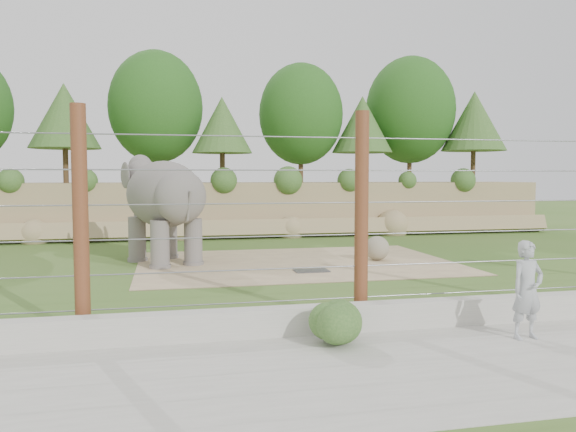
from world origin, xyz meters
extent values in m
plane|color=#3E6822|center=(0.00, 0.00, 0.00)|extent=(90.00, 90.00, 0.00)
cube|color=#9A8761|center=(0.00, 13.00, 1.25)|extent=(30.00, 4.00, 2.50)
cube|color=#9A8761|center=(0.00, 10.70, 0.35)|extent=(30.00, 1.37, 1.07)
cylinder|color=#3F2B19|center=(-8.00, 12.50, 3.29)|extent=(0.24, 0.24, 1.58)
sphere|color=#214B17|center=(-8.00, 12.50, 5.42)|extent=(3.60, 3.60, 3.60)
cylinder|color=#3F2B19|center=(-4.00, 13.00, 3.46)|extent=(0.24, 0.24, 1.92)
sphere|color=#214B17|center=(-4.00, 13.00, 6.07)|extent=(4.40, 4.40, 4.40)
cylinder|color=#3F2B19|center=(-1.00, 11.80, 3.20)|extent=(0.24, 0.24, 1.40)
sphere|color=#214B17|center=(-1.00, 11.80, 5.10)|extent=(3.20, 3.20, 3.20)
cylinder|color=#3F2B19|center=(3.00, 12.80, 3.41)|extent=(0.24, 0.24, 1.82)
sphere|color=#214B17|center=(3.00, 12.80, 5.88)|extent=(4.16, 4.16, 4.16)
cylinder|color=#3F2B19|center=(6.00, 12.20, 3.25)|extent=(0.24, 0.24, 1.50)
sphere|color=#214B17|center=(6.00, 12.20, 5.29)|extent=(3.44, 3.44, 3.44)
cylinder|color=#3F2B19|center=(9.00, 13.20, 3.51)|extent=(0.24, 0.24, 2.03)
sphere|color=#214B17|center=(9.00, 13.20, 6.27)|extent=(4.64, 4.64, 4.64)
cylinder|color=#3F2B19|center=(12.00, 12.00, 3.32)|extent=(0.24, 0.24, 1.64)
sphere|color=#214B17|center=(12.00, 12.00, 5.55)|extent=(3.76, 3.76, 3.76)
cube|color=tan|center=(0.50, 3.00, 0.01)|extent=(10.00, 7.00, 0.02)
cube|color=#262628|center=(0.55, 1.28, 0.04)|extent=(1.00, 0.60, 0.03)
sphere|color=gray|center=(3.22, 2.92, 0.42)|extent=(0.80, 0.80, 0.80)
cube|color=#A8A69B|center=(0.00, -5.00, 0.25)|extent=(26.00, 0.35, 0.50)
cube|color=#A8A69B|center=(0.00, -7.00, 0.01)|extent=(26.00, 4.00, 0.01)
cylinder|color=brown|center=(-5.00, -4.50, 2.00)|extent=(0.26, 0.26, 4.00)
cylinder|color=brown|center=(0.00, -4.50, 2.00)|extent=(0.26, 0.26, 4.00)
cylinder|color=gray|center=(0.00, -4.50, 0.50)|extent=(20.00, 0.02, 0.02)
cylinder|color=gray|center=(0.00, -4.50, 1.10)|extent=(20.00, 0.02, 0.02)
cylinder|color=gray|center=(0.00, -4.50, 1.70)|extent=(20.00, 0.02, 0.02)
cylinder|color=gray|center=(0.00, -4.50, 2.30)|extent=(20.00, 0.02, 0.02)
cylinder|color=gray|center=(0.00, -4.50, 2.90)|extent=(20.00, 0.02, 0.02)
cylinder|color=gray|center=(0.00, -4.50, 3.50)|extent=(20.00, 0.02, 0.02)
sphere|color=#305823|center=(-1.00, -5.80, 0.38)|extent=(0.74, 0.74, 0.74)
imported|color=silver|center=(2.42, -6.11, 0.85)|extent=(0.66, 0.47, 1.69)
camera|label=1|loc=(-3.58, -14.47, 2.78)|focal=35.00mm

